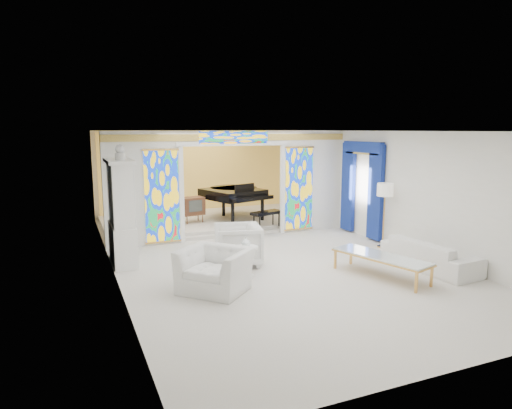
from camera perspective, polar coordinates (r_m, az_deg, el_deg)
name	(u,v)px	position (r m, az deg, el deg)	size (l,w,h in m)	color
floor	(261,254)	(11.29, 0.69, -6.23)	(12.00, 12.00, 0.00)	silver
ceiling	(262,131)	(10.87, 0.72, 9.17)	(7.00, 12.00, 0.02)	white
wall_back	(195,172)	(16.62, -7.61, 3.99)	(7.00, 0.02, 3.00)	white
wall_front	(459,258)	(6.08, 24.04, -6.13)	(7.00, 0.02, 3.00)	white
wall_left	(110,203)	(10.12, -17.78, 0.18)	(0.02, 12.00, 3.00)	white
wall_right	(380,187)	(12.78, 15.26, 2.14)	(0.02, 12.00, 3.00)	white
partition_wall	(233,179)	(12.80, -2.87, 3.16)	(7.00, 0.22, 3.00)	white
stained_glass_left	(162,196)	(12.21, -11.67, 1.00)	(0.90, 0.04, 2.40)	gold
stained_glass_right	(299,189)	(13.58, 5.38, 1.98)	(0.90, 0.04, 2.40)	gold
stained_glass_transom	(234,137)	(12.63, -2.75, 8.38)	(2.00, 0.04, 0.34)	gold
alcove_platform	(212,220)	(15.02, -5.57, -1.98)	(6.80, 3.80, 0.18)	silver
gold_curtain_back	(196,173)	(16.51, -7.50, 3.96)	(6.70, 0.10, 2.90)	#E5B04F
chandelier	(217,145)	(14.70, -4.86, 7.45)	(0.48, 0.48, 0.30)	gold
blue_drapes	(362,182)	(13.26, 13.07, 2.82)	(0.14, 1.85, 2.65)	navy
china_cabinet	(121,213)	(10.79, -16.49, -0.99)	(0.56, 1.46, 2.72)	white
armchair_left	(215,270)	(8.76, -5.16, -8.16)	(1.25, 1.09, 0.81)	white
armchair_right	(238,245)	(10.34, -2.30, -5.06)	(0.99, 1.02, 0.93)	white
sofa	(430,254)	(10.78, 20.91, -5.85)	(2.21, 0.86, 0.64)	silver
side_table	(246,257)	(9.55, -1.28, -6.57)	(0.61, 0.61, 0.64)	white
vase	(246,242)	(9.47, -1.28, -4.69)	(0.19, 0.19, 0.20)	silver
coffee_table	(381,257)	(9.82, 15.35, -6.36)	(1.23, 2.21, 0.47)	white
floor_lamp	(385,193)	(12.15, 15.83, 1.41)	(0.46, 0.46, 1.68)	gold
grand_piano	(234,193)	(14.76, -2.71, 1.38)	(2.17, 3.31, 1.19)	black
tv_console	(192,206)	(14.23, -7.95, -0.20)	(0.75, 0.57, 0.79)	#57331F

